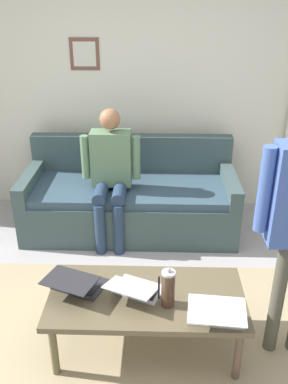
{
  "coord_description": "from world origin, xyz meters",
  "views": [
    {
      "loc": [
        -0.12,
        2.18,
        2.23
      ],
      "look_at": [
        -0.03,
        -0.77,
        0.8
      ],
      "focal_mm": 39.06,
      "sensor_mm": 36.0,
      "label": 1
    }
  ],
  "objects_px": {
    "laptop_center": "(77,283)",
    "laptop_right": "(216,313)",
    "french_press": "(168,288)",
    "person_seated": "(111,170)",
    "coffee_table": "(147,301)",
    "couch": "(130,199)",
    "laptop_left": "(136,289)"
  },
  "relations": [
    {
      "from": "french_press",
      "to": "coffee_table",
      "type": "bearing_deg",
      "value": -31.84
    },
    {
      "from": "couch",
      "to": "laptop_right",
      "type": "distance_m",
      "value": 1.95
    },
    {
      "from": "laptop_right",
      "to": "couch",
      "type": "bearing_deg",
      "value": -71.1
    },
    {
      "from": "laptop_left",
      "to": "french_press",
      "type": "distance_m",
      "value": 0.24
    },
    {
      "from": "laptop_right",
      "to": "french_press",
      "type": "height_order",
      "value": "french_press"
    },
    {
      "from": "coffee_table",
      "to": "person_seated",
      "type": "xyz_separation_m",
      "value": [
        0.37,
        -1.41,
        0.33
      ]
    },
    {
      "from": "laptop_left",
      "to": "french_press",
      "type": "xyz_separation_m",
      "value": [
        -0.2,
        0.1,
        0.09
      ]
    },
    {
      "from": "laptop_center",
      "to": "laptop_right",
      "type": "distance_m",
      "value": 0.92
    },
    {
      "from": "coffee_table",
      "to": "person_seated",
      "type": "distance_m",
      "value": 1.49
    },
    {
      "from": "french_press",
      "to": "laptop_right",
      "type": "bearing_deg",
      "value": 157.77
    },
    {
      "from": "laptop_center",
      "to": "laptop_left",
      "type": "bearing_deg",
      "value": 173.91
    },
    {
      "from": "laptop_left",
      "to": "french_press",
      "type": "relative_size",
      "value": 1.49
    },
    {
      "from": "laptop_center",
      "to": "coffee_table",
      "type": "bearing_deg",
      "value": 173.35
    },
    {
      "from": "couch",
      "to": "person_seated",
      "type": "distance_m",
      "value": 0.51
    },
    {
      "from": "laptop_center",
      "to": "laptop_right",
      "type": "xyz_separation_m",
      "value": [
        -0.88,
        0.25,
        -0.0
      ]
    },
    {
      "from": "couch",
      "to": "coffee_table",
      "type": "distance_m",
      "value": 1.65
    },
    {
      "from": "laptop_right",
      "to": "french_press",
      "type": "xyz_separation_m",
      "value": [
        0.29,
        -0.12,
        0.08
      ]
    },
    {
      "from": "coffee_table",
      "to": "laptop_left",
      "type": "height_order",
      "value": "laptop_left"
    },
    {
      "from": "french_press",
      "to": "couch",
      "type": "bearing_deg",
      "value": -78.74
    },
    {
      "from": "french_press",
      "to": "person_seated",
      "type": "height_order",
      "value": "person_seated"
    },
    {
      "from": "laptop_left",
      "to": "person_seated",
      "type": "height_order",
      "value": "person_seated"
    },
    {
      "from": "laptop_left",
      "to": "person_seated",
      "type": "distance_m",
      "value": 1.45
    },
    {
      "from": "laptop_center",
      "to": "person_seated",
      "type": "relative_size",
      "value": 0.35
    },
    {
      "from": "coffee_table",
      "to": "laptop_right",
      "type": "distance_m",
      "value": 0.48
    },
    {
      "from": "coffee_table",
      "to": "french_press",
      "type": "distance_m",
      "value": 0.23
    },
    {
      "from": "laptop_center",
      "to": "french_press",
      "type": "height_order",
      "value": "french_press"
    },
    {
      "from": "laptop_right",
      "to": "french_press",
      "type": "bearing_deg",
      "value": -22.23
    },
    {
      "from": "laptop_center",
      "to": "couch",
      "type": "bearing_deg",
      "value": -99.2
    },
    {
      "from": "laptop_right",
      "to": "person_seated",
      "type": "bearing_deg",
      "value": -63.85
    },
    {
      "from": "coffee_table",
      "to": "laptop_left",
      "type": "xyz_separation_m",
      "value": [
        0.07,
        -0.01,
        0.09
      ]
    },
    {
      "from": "laptop_center",
      "to": "laptop_right",
      "type": "relative_size",
      "value": 1.22
    },
    {
      "from": "french_press",
      "to": "laptop_left",
      "type": "bearing_deg",
      "value": -25.09
    }
  ]
}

